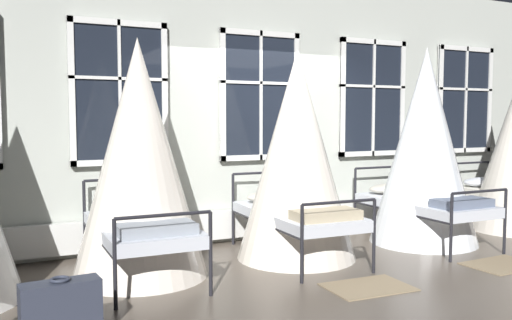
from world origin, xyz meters
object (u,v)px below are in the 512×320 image
(cot_second, at_px, (139,162))
(cot_third, at_px, (297,158))
(cot_fourth, at_px, (425,149))
(suitcase_dark, at_px, (61,311))

(cot_second, xyz_separation_m, cot_third, (1.81, -0.05, -0.02))
(cot_third, height_order, cot_fourth, cot_fourth)
(cot_second, bearing_deg, cot_fourth, -90.55)
(cot_fourth, height_order, suitcase_dark, cot_fourth)
(cot_third, bearing_deg, cot_fourth, -89.57)
(cot_second, distance_m, cot_fourth, 3.70)
(cot_third, distance_m, suitcase_dark, 3.19)
(cot_fourth, relative_size, suitcase_dark, 4.38)
(cot_fourth, bearing_deg, cot_third, 88.95)
(cot_second, relative_size, suitcase_dark, 4.22)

